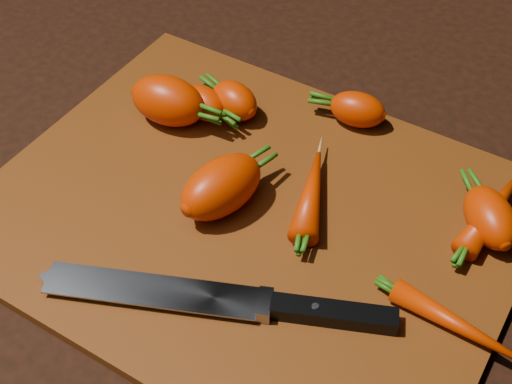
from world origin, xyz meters
The scene contains 12 objects.
ground centered at (0.00, 0.00, -0.01)m, with size 2.00×2.00×0.01m, color black.
cutting_board centered at (0.00, 0.00, 0.01)m, with size 0.50×0.40×0.01m, color #572709.
carrot_0 centered at (-0.15, 0.07, 0.04)m, with size 0.08×0.05×0.05m, color #C72B00.
carrot_1 centered at (-0.09, 0.11, 0.03)m, with size 0.06×0.04×0.04m, color #C72B00.
carrot_2 centered at (-0.03, -0.01, 0.04)m, with size 0.09×0.05×0.05m, color #C72B00.
carrot_3 centered at (0.03, 0.17, 0.03)m, with size 0.06×0.04×0.04m, color #C72B00.
carrot_4 centered at (-0.12, 0.09, 0.03)m, with size 0.06×0.04×0.04m, color #C72B00.
carrot_5 centered at (0.20, 0.09, 0.03)m, with size 0.07×0.04×0.04m, color #C72B00.
carrot_6 centered at (0.20, 0.11, 0.02)m, with size 0.12×0.03×0.03m, color #C72B00.
carrot_7 centered at (0.22, -0.03, 0.02)m, with size 0.12×0.02×0.02m, color #C72B00.
carrot_8 centered at (0.04, 0.04, 0.03)m, with size 0.11×0.03×0.03m, color #C72B00.
knife centered at (0.00, -0.12, 0.02)m, with size 0.29×0.14×0.02m.
Camera 1 is at (0.24, -0.39, 0.53)m, focal length 50.00 mm.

